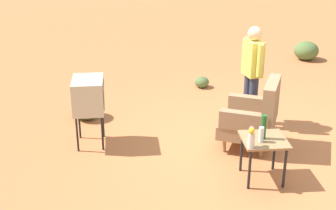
{
  "coord_description": "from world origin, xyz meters",
  "views": [
    {
      "loc": [
        6.16,
        -1.8,
        3.2
      ],
      "look_at": [
        -0.08,
        -1.3,
        0.65
      ],
      "focal_mm": 49.77,
      "sensor_mm": 36.0,
      "label": 1
    }
  ],
  "objects_px": {
    "bottle_wine_green": "(264,127)",
    "tv_on_stand": "(89,95)",
    "bottle_short_clear": "(261,135)",
    "flower_vase": "(251,136)",
    "side_table": "(264,145)",
    "person_standing": "(252,70)",
    "armchair": "(254,117)"
  },
  "relations": [
    {
      "from": "bottle_wine_green",
      "to": "tv_on_stand",
      "type": "bearing_deg",
      "value": -117.61
    },
    {
      "from": "armchair",
      "to": "side_table",
      "type": "xyz_separation_m",
      "value": [
        0.88,
        -0.1,
        0.0
      ]
    },
    {
      "from": "tv_on_stand",
      "to": "bottle_wine_green",
      "type": "relative_size",
      "value": 3.22
    },
    {
      "from": "person_standing",
      "to": "bottle_short_clear",
      "type": "xyz_separation_m",
      "value": [
        1.77,
        -0.31,
        -0.26
      ]
    },
    {
      "from": "flower_vase",
      "to": "tv_on_stand",
      "type": "bearing_deg",
      "value": -124.44
    },
    {
      "from": "person_standing",
      "to": "bottle_wine_green",
      "type": "distance_m",
      "value": 1.71
    },
    {
      "from": "tv_on_stand",
      "to": "person_standing",
      "type": "bearing_deg",
      "value": 101.0
    },
    {
      "from": "person_standing",
      "to": "flower_vase",
      "type": "bearing_deg",
      "value": -13.99
    },
    {
      "from": "person_standing",
      "to": "flower_vase",
      "type": "relative_size",
      "value": 6.19
    },
    {
      "from": "armchair",
      "to": "bottle_wine_green",
      "type": "height_order",
      "value": "armchair"
    },
    {
      "from": "armchair",
      "to": "tv_on_stand",
      "type": "relative_size",
      "value": 1.03
    },
    {
      "from": "bottle_wine_green",
      "to": "flower_vase",
      "type": "distance_m",
      "value": 0.31
    },
    {
      "from": "tv_on_stand",
      "to": "person_standing",
      "type": "relative_size",
      "value": 0.63
    },
    {
      "from": "armchair",
      "to": "side_table",
      "type": "distance_m",
      "value": 0.89
    },
    {
      "from": "side_table",
      "to": "bottle_wine_green",
      "type": "distance_m",
      "value": 0.24
    },
    {
      "from": "side_table",
      "to": "bottle_wine_green",
      "type": "xyz_separation_m",
      "value": [
        -0.01,
        -0.02,
        0.24
      ]
    },
    {
      "from": "flower_vase",
      "to": "side_table",
      "type": "bearing_deg",
      "value": 133.14
    },
    {
      "from": "side_table",
      "to": "bottle_short_clear",
      "type": "bearing_deg",
      "value": -40.11
    },
    {
      "from": "armchair",
      "to": "bottle_wine_green",
      "type": "relative_size",
      "value": 3.31
    },
    {
      "from": "armchair",
      "to": "bottle_wine_green",
      "type": "xyz_separation_m",
      "value": [
        0.87,
        -0.12,
        0.24
      ]
    },
    {
      "from": "bottle_wine_green",
      "to": "bottle_short_clear",
      "type": "bearing_deg",
      "value": -28.71
    },
    {
      "from": "armchair",
      "to": "flower_vase",
      "type": "bearing_deg",
      "value": -16.98
    },
    {
      "from": "tv_on_stand",
      "to": "bottle_wine_green",
      "type": "bearing_deg",
      "value": 62.39
    },
    {
      "from": "bottle_short_clear",
      "to": "flower_vase",
      "type": "height_order",
      "value": "flower_vase"
    },
    {
      "from": "side_table",
      "to": "bottle_wine_green",
      "type": "relative_size",
      "value": 1.82
    },
    {
      "from": "side_table",
      "to": "tv_on_stand",
      "type": "distance_m",
      "value": 2.59
    },
    {
      "from": "armchair",
      "to": "side_table",
      "type": "height_order",
      "value": "armchair"
    },
    {
      "from": "bottle_wine_green",
      "to": "flower_vase",
      "type": "xyz_separation_m",
      "value": [
        0.22,
        -0.21,
        -0.01
      ]
    },
    {
      "from": "tv_on_stand",
      "to": "bottle_short_clear",
      "type": "xyz_separation_m",
      "value": [
        1.28,
        2.22,
        -0.1
      ]
    },
    {
      "from": "bottle_wine_green",
      "to": "armchair",
      "type": "bearing_deg",
      "value": 171.91
    },
    {
      "from": "tv_on_stand",
      "to": "flower_vase",
      "type": "distance_m",
      "value": 2.49
    },
    {
      "from": "person_standing",
      "to": "flower_vase",
      "type": "xyz_separation_m",
      "value": [
        1.9,
        -0.47,
        -0.21
      ]
    }
  ]
}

